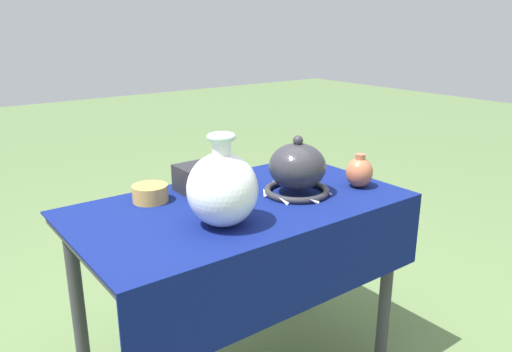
# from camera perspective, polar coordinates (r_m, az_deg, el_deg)

# --- Properties ---
(display_table) EXTENTS (1.07, 0.60, 0.69)m
(display_table) POSITION_cam_1_polar(r_m,az_deg,el_deg) (1.61, -1.49, -5.99)
(display_table) COLOR #38383D
(display_table) RESTS_ON ground_plane
(vase_tall_bulbous) EXTENTS (0.20, 0.20, 0.26)m
(vase_tall_bulbous) POSITION_cam_1_polar(r_m,az_deg,el_deg) (1.39, -3.86, -1.41)
(vase_tall_bulbous) COLOR white
(vase_tall_bulbous) RESTS_ON display_table
(vase_dome_bell) EXTENTS (0.23, 0.23, 0.20)m
(vase_dome_bell) POSITION_cam_1_polar(r_m,az_deg,el_deg) (1.65, 4.73, 0.65)
(vase_dome_bell) COLOR #2D2D33
(vase_dome_bell) RESTS_ON display_table
(mosaic_tile_box) EXTENTS (0.15, 0.13, 0.09)m
(mosaic_tile_box) POSITION_cam_1_polar(r_m,az_deg,el_deg) (1.70, -6.39, -0.19)
(mosaic_tile_box) COLOR #232328
(mosaic_tile_box) RESTS_ON display_table
(jar_round_terracotta) EXTENTS (0.09, 0.09, 0.12)m
(jar_round_terracotta) POSITION_cam_1_polar(r_m,az_deg,el_deg) (1.76, 11.72, 0.44)
(jar_round_terracotta) COLOR #BC6642
(jar_round_terracotta) RESTS_ON display_table
(bowl_shallow_ivory) EXTENTS (0.17, 0.17, 0.07)m
(bowl_shallow_ivory) POSITION_cam_1_polar(r_m,az_deg,el_deg) (1.91, 4.66, 1.45)
(bowl_shallow_ivory) COLOR white
(bowl_shallow_ivory) RESTS_ON display_table
(pot_squat_ochre) EXTENTS (0.11, 0.11, 0.05)m
(pot_squat_ochre) POSITION_cam_1_polar(r_m,az_deg,el_deg) (1.63, -11.99, -1.94)
(pot_squat_ochre) COLOR gold
(pot_squat_ochre) RESTS_ON display_table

